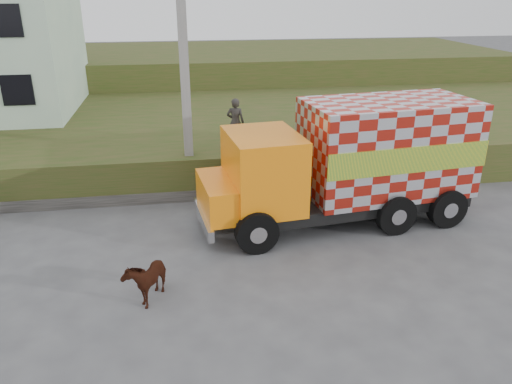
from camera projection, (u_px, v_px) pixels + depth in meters
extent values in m
plane|color=#474749|center=(234.00, 256.00, 13.75)|extent=(120.00, 120.00, 0.00)
cube|color=#2F4617|center=(208.00, 133.00, 22.59)|extent=(40.00, 12.00, 1.50)
cube|color=#2F4617|center=(195.00, 74.00, 33.26)|extent=(40.00, 12.00, 3.00)
cube|color=#595651|center=(162.00, 196.00, 17.21)|extent=(16.00, 0.50, 0.40)
cube|color=gray|center=(185.00, 82.00, 16.27)|extent=(0.30, 0.30, 8.00)
cube|color=black|center=(344.00, 199.00, 15.63)|extent=(7.72, 3.26, 0.39)
cube|color=orange|center=(263.00, 170.00, 14.51)|extent=(2.26, 2.74, 2.20)
cube|color=orange|center=(221.00, 196.00, 14.45)|extent=(1.36, 2.42, 0.99)
cube|color=silver|center=(387.00, 147.00, 15.35)|extent=(5.33, 3.20, 2.86)
cube|color=yellow|center=(410.00, 160.00, 14.15)|extent=(5.04, 0.62, 0.77)
cube|color=yellow|center=(366.00, 135.00, 16.55)|extent=(5.04, 0.62, 0.77)
cube|color=silver|center=(203.00, 219.00, 14.57)|extent=(0.45, 2.54, 0.33)
cylinder|color=black|center=(257.00, 232.00, 13.75)|extent=(1.25, 0.52, 1.21)
cylinder|color=black|center=(235.00, 198.00, 16.01)|extent=(1.25, 0.52, 1.21)
cylinder|color=black|center=(396.00, 215.00, 14.82)|extent=(1.25, 0.52, 1.21)
cylinder|color=black|center=(357.00, 185.00, 17.07)|extent=(1.25, 0.52, 1.21)
cylinder|color=black|center=(447.00, 208.00, 15.26)|extent=(1.25, 0.52, 1.21)
cylinder|color=black|center=(403.00, 180.00, 17.51)|extent=(1.25, 0.52, 1.21)
imported|color=black|center=(147.00, 277.00, 11.72)|extent=(1.11, 1.46, 1.12)
imported|color=#33302D|center=(235.00, 122.00, 17.89)|extent=(0.73, 0.57, 1.74)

